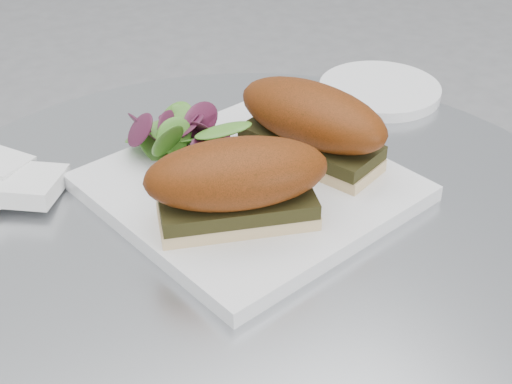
# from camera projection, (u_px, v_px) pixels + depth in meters

# --- Properties ---
(plate) EXTENTS (0.32, 0.32, 0.02)m
(plate) POSITION_uv_depth(u_px,v_px,m) (250.00, 187.00, 0.70)
(plate) COLOR white
(plate) RESTS_ON table
(sandwich_left) EXTENTS (0.17, 0.11, 0.08)m
(sandwich_left) POSITION_uv_depth(u_px,v_px,m) (237.00, 182.00, 0.61)
(sandwich_left) COLOR beige
(sandwich_left) RESTS_ON plate
(sandwich_right) EXTENTS (0.13, 0.18, 0.08)m
(sandwich_right) POSITION_uv_depth(u_px,v_px,m) (312.00, 122.00, 0.70)
(sandwich_right) COLOR beige
(sandwich_right) RESTS_ON plate
(salad) EXTENTS (0.11, 0.11, 0.05)m
(salad) POSITION_uv_depth(u_px,v_px,m) (187.00, 130.00, 0.72)
(salad) COLOR #4E8E2E
(salad) RESTS_ON plate
(napkin) EXTENTS (0.13, 0.13, 0.02)m
(napkin) POSITION_uv_depth(u_px,v_px,m) (2.00, 189.00, 0.69)
(napkin) COLOR white
(napkin) RESTS_ON table
(saucer) EXTENTS (0.15, 0.15, 0.01)m
(saucer) POSITION_uv_depth(u_px,v_px,m) (380.00, 90.00, 0.88)
(saucer) COLOR white
(saucer) RESTS_ON table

